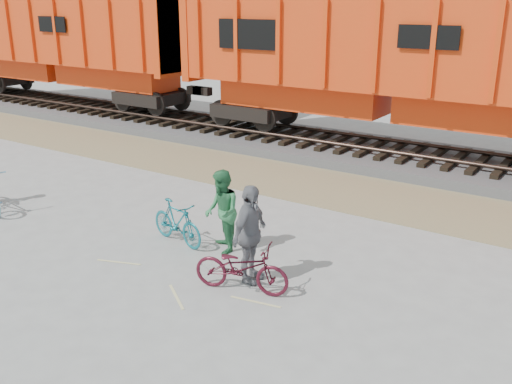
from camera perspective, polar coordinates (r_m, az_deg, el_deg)
ground at (r=11.10m, az=-6.95°, el=-6.76°), size 120.00×120.00×0.00m
gravel_strip at (r=15.36m, az=6.47°, el=0.60°), size 120.00×3.00×0.02m
ballast_bed at (r=18.39m, az=11.57°, el=3.81°), size 120.00×4.00×0.30m
track at (r=18.31m, az=11.63°, el=4.78°), size 120.00×2.60×0.24m
hopper_car_left at (r=26.87m, az=-18.66°, el=14.00°), size 14.00×3.13×4.65m
hopper_car_center at (r=17.70m, az=13.77°, el=12.51°), size 14.00×3.13×4.65m
bicycle_teal at (r=11.70m, az=-7.91°, el=-3.02°), size 1.56×0.70×0.90m
bicycle_maroon at (r=9.73m, az=-1.47°, el=-7.57°), size 1.76×1.00×0.88m
person_man at (r=11.11m, az=-3.44°, el=-1.98°), size 1.01×1.01×1.65m
person_woman at (r=9.89m, az=-0.62°, el=-4.25°), size 0.53×1.08×1.77m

